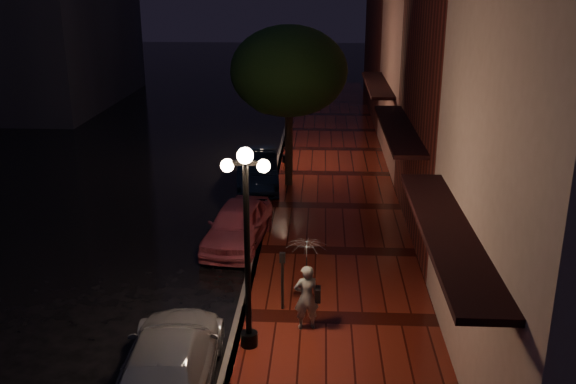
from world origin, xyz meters
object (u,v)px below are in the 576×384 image
at_px(navy_car, 257,169).
at_px(woman_with_umbrella, 307,270).
at_px(pink_car, 238,225).
at_px(streetlamp_near, 247,238).
at_px(silver_car, 170,360).
at_px(street_tree, 289,74).
at_px(streetlamp_far, 287,104).
at_px(parking_meter, 282,275).

distance_m(navy_car, woman_with_umbrella, 10.55).
bearing_deg(pink_car, streetlamp_near, -72.88).
relative_size(pink_car, silver_car, 0.87).
bearing_deg(street_tree, pink_car, -102.64).
height_order(streetlamp_near, street_tree, street_tree).
relative_size(pink_car, woman_with_umbrella, 1.79).
distance_m(streetlamp_near, street_tree, 11.12).
bearing_deg(silver_car, street_tree, -100.44).
bearing_deg(street_tree, silver_car, -97.44).
height_order(streetlamp_far, pink_car, streetlamp_far).
distance_m(streetlamp_far, pink_car, 8.68).
distance_m(streetlamp_near, navy_car, 11.28).
relative_size(street_tree, silver_car, 1.33).
height_order(streetlamp_near, navy_car, streetlamp_near).
distance_m(pink_car, woman_with_umbrella, 5.35).
bearing_deg(woman_with_umbrella, parking_meter, -67.81).
bearing_deg(pink_car, silver_car, -85.83).
bearing_deg(streetlamp_far, street_tree, -85.09).
relative_size(streetlamp_far, woman_with_umbrella, 2.04).
bearing_deg(parking_meter, streetlamp_near, -109.54).
distance_m(woman_with_umbrella, parking_meter, 1.14).
bearing_deg(navy_car, silver_car, -99.02).
relative_size(navy_car, silver_car, 0.97).
bearing_deg(parking_meter, streetlamp_far, 93.83).
relative_size(streetlamp_far, silver_car, 0.99).
bearing_deg(parking_meter, navy_car, 100.36).
distance_m(streetlamp_near, woman_with_umbrella, 1.76).
distance_m(pink_car, parking_meter, 4.30).
bearing_deg(woman_with_umbrella, pink_car, -78.86).
xyz_separation_m(silver_car, woman_with_umbrella, (2.53, 2.15, 0.91)).
bearing_deg(streetlamp_near, street_tree, 88.65).
bearing_deg(streetlamp_far, silver_car, -95.04).
xyz_separation_m(woman_with_umbrella, parking_meter, (-0.58, 0.83, -0.53)).
xyz_separation_m(street_tree, pink_car, (-1.21, -5.39, -3.60)).
distance_m(street_tree, woman_with_umbrella, 10.60).
bearing_deg(pink_car, parking_meter, -61.26).
bearing_deg(parking_meter, street_tree, 93.14).
xyz_separation_m(streetlamp_near, navy_car, (-0.95, 11.07, -1.91)).
height_order(streetlamp_near, silver_car, streetlamp_near).
distance_m(street_tree, parking_meter, 9.93).
bearing_deg(pink_car, woman_with_umbrella, -58.68).
xyz_separation_m(silver_car, parking_meter, (1.96, 2.98, 0.38)).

